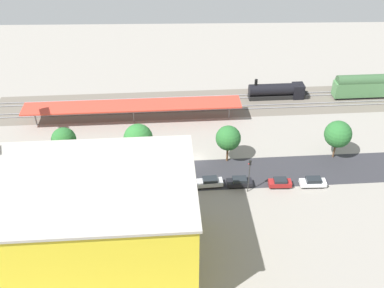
% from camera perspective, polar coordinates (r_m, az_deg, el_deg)
% --- Properties ---
extents(ground_plane, '(148.17, 148.17, 0.00)m').
position_cam_1_polar(ground_plane, '(87.65, 0.52, -1.98)').
color(ground_plane, gray).
rests_on(ground_plane, ground).
extents(rail_bed, '(93.13, 17.55, 0.01)m').
position_cam_1_polar(rail_bed, '(105.43, 0.18, 5.14)').
color(rail_bed, '#665E54').
rests_on(rail_bed, ground).
extents(street_asphalt, '(92.93, 13.45, 0.01)m').
position_cam_1_polar(street_asphalt, '(83.87, 0.62, -4.00)').
color(street_asphalt, '#2D2D33').
rests_on(street_asphalt, ground).
extents(track_rails, '(92.51, 11.13, 0.12)m').
position_cam_1_polar(track_rails, '(105.34, 0.18, 5.23)').
color(track_rails, '#9E9EA8').
rests_on(track_rails, ground).
extents(platform_canopy_near, '(47.38, 7.48, 4.34)m').
position_cam_1_polar(platform_canopy_near, '(97.59, -7.62, 4.91)').
color(platform_canopy_near, '#C63D2D').
rests_on(platform_canopy_near, ground).
extents(locomotive, '(14.55, 3.46, 5.13)m').
position_cam_1_polar(locomotive, '(109.14, 11.08, 6.68)').
color(locomotive, black).
rests_on(locomotive, ground).
extents(passenger_coach, '(19.21, 3.74, 5.93)m').
position_cam_1_polar(passenger_coach, '(115.41, 22.26, 6.98)').
color(passenger_coach, black).
rests_on(passenger_coach, ground).
extents(parked_car_0, '(4.76, 1.85, 1.78)m').
position_cam_1_polar(parked_car_0, '(83.96, 15.24, -4.78)').
color(parked_car_0, black).
rests_on(parked_car_0, ground).
extents(parked_car_1, '(4.11, 1.76, 1.74)m').
position_cam_1_polar(parked_car_1, '(82.46, 11.21, -4.94)').
color(parked_car_1, black).
rests_on(parked_car_1, ground).
extents(parked_car_2, '(4.66, 2.00, 1.74)m').
position_cam_1_polar(parked_car_2, '(81.52, 6.09, -4.91)').
color(parked_car_2, black).
rests_on(parked_car_2, ground).
extents(parked_car_3, '(4.84, 2.27, 1.76)m').
position_cam_1_polar(parked_car_3, '(81.11, 2.30, -4.94)').
color(parked_car_3, black).
rests_on(parked_car_3, ground).
extents(parked_car_4, '(4.10, 1.73, 1.61)m').
position_cam_1_polar(parked_car_4, '(81.00, -2.53, -5.07)').
color(parked_car_4, black).
rests_on(parked_car_4, ground).
extents(parked_car_5, '(4.33, 2.06, 1.69)m').
position_cam_1_polar(parked_car_5, '(81.02, -7.30, -5.34)').
color(parked_car_5, black).
rests_on(parked_car_5, ground).
extents(parked_car_6, '(4.75, 2.04, 1.52)m').
position_cam_1_polar(parked_car_6, '(82.62, -11.76, -5.02)').
color(parked_car_6, black).
rests_on(parked_car_6, ground).
extents(construction_building, '(34.76, 20.39, 15.74)m').
position_cam_1_polar(construction_building, '(65.28, -15.06, -10.32)').
color(construction_building, yellow).
rests_on(construction_building, ground).
extents(construction_roof_slab, '(35.39, 21.02, 0.40)m').
position_cam_1_polar(construction_roof_slab, '(59.91, -16.23, -4.92)').
color(construction_roof_slab, '#ADA89E').
rests_on(construction_roof_slab, construction_building).
extents(box_truck_0, '(9.19, 3.39, 3.28)m').
position_cam_1_polar(box_truck_0, '(77.65, -5.33, -6.47)').
color(box_truck_0, black).
rests_on(box_truck_0, ground).
extents(street_tree_0, '(5.25, 5.25, 8.07)m').
position_cam_1_polar(street_tree_0, '(89.64, 18.22, 1.20)').
color(street_tree_0, brown).
rests_on(street_tree_0, ground).
extents(street_tree_1, '(4.72, 4.72, 7.23)m').
position_cam_1_polar(street_tree_1, '(88.13, -16.12, 0.54)').
color(street_tree_1, brown).
rests_on(street_tree_1, ground).
extents(street_tree_2, '(4.82, 4.82, 7.77)m').
position_cam_1_polar(street_tree_2, '(84.49, 4.67, 0.76)').
color(street_tree_2, brown).
rests_on(street_tree_2, ground).
extents(street_tree_3, '(5.63, 5.63, 7.80)m').
position_cam_1_polar(street_tree_3, '(85.44, -6.91, 0.73)').
color(street_tree_3, brown).
rests_on(street_tree_3, ground).
extents(traffic_light, '(0.50, 0.36, 7.06)m').
position_cam_1_polar(traffic_light, '(77.98, 7.37, -3.52)').
color(traffic_light, '#333333').
rests_on(traffic_light, ground).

